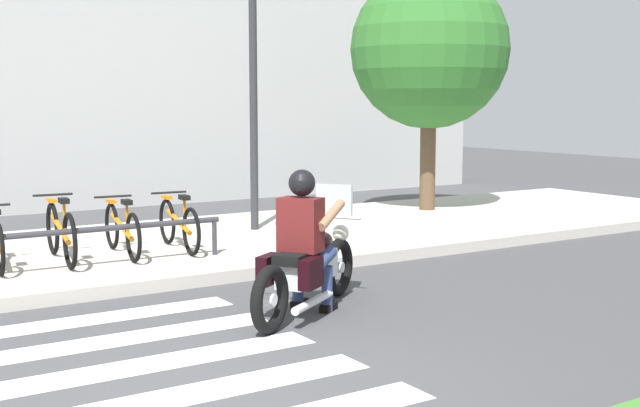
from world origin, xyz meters
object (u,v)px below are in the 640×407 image
(rider, at_px, (304,232))
(street_lamp, at_px, (253,72))
(bicycle_4, at_px, (179,224))
(bicycle_2, at_px, (61,232))
(tree_near_rack, at_px, (429,50))
(bicycle_3, at_px, (122,229))
(motorcycle, at_px, (308,267))
(bike_rack, at_px, (74,234))

(rider, xyz_separation_m, street_lamp, (1.70, 4.25, 1.69))
(bicycle_4, relative_size, street_lamp, 0.39)
(bicycle_2, relative_size, tree_near_rack, 0.40)
(bicycle_2, height_order, street_lamp, street_lamp)
(rider, xyz_separation_m, bicycle_4, (0.04, 3.21, -0.33))
(bicycle_4, bearing_deg, bicycle_3, 179.97)
(bicycle_2, distance_m, tree_near_rack, 7.46)
(bicycle_2, bearing_deg, rider, -65.23)
(motorcycle, xyz_separation_m, rider, (-0.07, -0.04, 0.37))
(bike_rack, bearing_deg, rider, -60.85)
(rider, bearing_deg, bicycle_3, 102.66)
(bicycle_4, bearing_deg, tree_near_rack, 14.92)
(rider, bearing_deg, bicycle_4, 89.32)
(bicycle_4, height_order, tree_near_rack, tree_near_rack)
(tree_near_rack, bearing_deg, bike_rack, -163.93)
(rider, distance_m, bicycle_3, 3.31)
(rider, relative_size, tree_near_rack, 0.33)
(rider, relative_size, bike_rack, 0.39)
(motorcycle, distance_m, tree_near_rack, 7.49)
(bicycle_2, height_order, bicycle_3, bicycle_2)
(motorcycle, relative_size, bicycle_2, 1.10)
(street_lamp, bearing_deg, bicycle_3, -156.95)
(motorcycle, xyz_separation_m, tree_near_rack, (5.35, 4.61, 2.52))
(rider, xyz_separation_m, bicycle_2, (-1.48, 3.21, -0.31))
(street_lamp, distance_m, tree_near_rack, 3.76)
(bike_rack, bearing_deg, motorcycle, -59.38)
(street_lamp, xyz_separation_m, tree_near_rack, (3.71, 0.40, 0.47))
(motorcycle, bearing_deg, bicycle_4, 90.52)
(bicycle_4, bearing_deg, rider, -90.68)
(bicycle_3, distance_m, street_lamp, 3.32)
(bicycle_3, distance_m, tree_near_rack, 6.77)
(bike_rack, height_order, tree_near_rack, tree_near_rack)
(rider, relative_size, bicycle_2, 0.83)
(rider, distance_m, bike_rack, 3.06)
(bike_rack, distance_m, tree_near_rack, 7.57)
(bicycle_2, xyz_separation_m, street_lamp, (3.18, 1.03, 2.00))
(street_lamp, bearing_deg, bicycle_2, -162.04)
(bicycle_2, xyz_separation_m, bike_rack, (-0.00, -0.55, 0.05))
(bicycle_3, xyz_separation_m, street_lamp, (2.42, 1.03, 2.02))
(bicycle_3, height_order, street_lamp, street_lamp)
(street_lamp, height_order, tree_near_rack, tree_near_rack)
(bicycle_2, bearing_deg, bicycle_3, 0.09)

